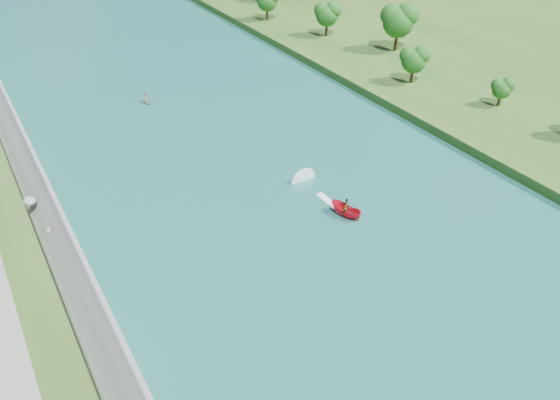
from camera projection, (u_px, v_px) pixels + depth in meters
ground at (373, 281)px, 54.53m from camera, size 260.00×260.00×0.00m
river_water at (271, 188)px, 68.61m from camera, size 55.00×240.00×0.10m
berm_east at (531, 99)px, 89.41m from camera, size 44.00×240.00×1.50m
riprap_bank at (58, 247)px, 56.11m from camera, size 3.91×236.00×4.27m
trees_east at (438, 56)px, 91.79m from camera, size 16.74×139.93×10.61m
motorboat at (338, 204)px, 64.29m from camera, size 3.60×18.98×2.18m
raft at (146, 101)px, 89.44m from camera, size 2.05×2.66×1.64m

